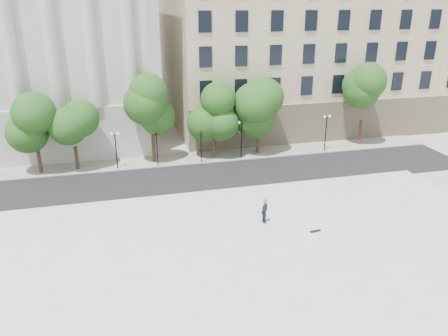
% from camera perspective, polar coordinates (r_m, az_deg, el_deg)
% --- Properties ---
extents(ground, '(160.00, 160.00, 0.00)m').
position_cam_1_polar(ground, '(27.23, 1.00, -15.84)').
color(ground, beige).
rests_on(ground, ground).
extents(plaza, '(44.00, 22.00, 0.45)m').
position_cam_1_polar(plaza, '(29.48, -0.55, -12.10)').
color(plaza, silver).
rests_on(plaza, ground).
extents(street, '(60.00, 8.00, 0.02)m').
position_cam_1_polar(street, '(42.68, -5.29, -1.58)').
color(street, black).
rests_on(street, ground).
extents(far_sidewalk, '(60.00, 4.00, 0.12)m').
position_cam_1_polar(far_sidewalk, '(48.21, -6.43, 1.13)').
color(far_sidewalk, '#A19E94').
rests_on(far_sidewalk, ground).
extents(building_west, '(31.50, 27.65, 25.60)m').
position_cam_1_polar(building_west, '(60.75, -25.80, 15.77)').
color(building_west, beige).
rests_on(building_west, ground).
extents(building_east, '(36.00, 26.15, 23.00)m').
position_cam_1_polar(building_east, '(65.44, 9.48, 16.17)').
color(building_east, '#C2B694').
rests_on(building_east, ground).
extents(traffic_light_west, '(0.47, 1.66, 4.16)m').
position_cam_1_polar(traffic_light_west, '(45.29, -8.85, 4.49)').
color(traffic_light_west, black).
rests_on(traffic_light_west, ground).
extents(traffic_light_east, '(0.83, 1.78, 4.20)m').
position_cam_1_polar(traffic_light_east, '(45.90, -3.05, 4.99)').
color(traffic_light_east, black).
rests_on(traffic_light_east, ground).
extents(person_lying, '(1.81, 1.82, 0.51)m').
position_cam_1_polar(person_lying, '(33.69, 5.24, -6.72)').
color(person_lying, black).
rests_on(person_lying, plaza).
extents(skateboard, '(0.86, 0.33, 0.09)m').
position_cam_1_polar(skateboard, '(33.10, 11.85, -8.07)').
color(skateboard, black).
rests_on(skateboard, plaza).
extents(street_trees, '(39.91, 4.64, 7.62)m').
position_cam_1_polar(street_trees, '(46.72, -4.24, 6.96)').
color(street_trees, '#382619').
rests_on(street_trees, ground).
extents(lamp_posts, '(36.58, 0.28, 4.30)m').
position_cam_1_polar(lamp_posts, '(46.04, -6.06, 3.87)').
color(lamp_posts, black).
rests_on(lamp_posts, ground).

